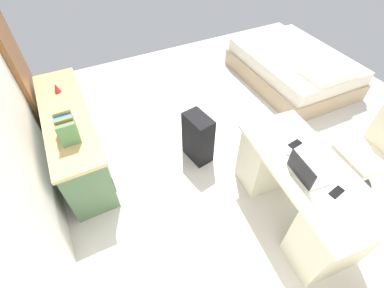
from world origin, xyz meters
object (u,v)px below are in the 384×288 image
office_chair (367,158)px  laptop (305,172)px  suitcase_black (198,138)px  computer_mouse (290,152)px  cell_phone_by_mouse (295,144)px  figurine_small (56,88)px  desk (298,191)px  credenza (75,137)px  bed (293,68)px  cell_phone_near_laptop (337,192)px

office_chair → laptop: bearing=91.7°
suitcase_black → computer_mouse: size_ratio=6.37×
cell_phone_by_mouse → figurine_small: 2.66m
suitcase_black → figurine_small: (1.03, 1.30, 0.48)m
desk → credenza: (1.75, 1.80, -0.02)m
suitcase_black → computer_mouse: bearing=-163.7°
laptop → computer_mouse: 0.27m
bed → computer_mouse: computer_mouse is taller
bed → suitcase_black: size_ratio=3.04×
suitcase_black → cell_phone_by_mouse: (-0.87, -0.57, 0.44)m
desk → figurine_small: 2.85m
office_chair → credenza: (1.76, 2.72, -0.05)m
computer_mouse → cell_phone_near_laptop: bearing=-167.9°
computer_mouse → bed: bearing=-38.5°
computer_mouse → laptop: bearing=171.0°
office_chair → cell_phone_near_laptop: 1.01m
desk → cell_phone_near_laptop: (-0.29, -0.01, 0.36)m
office_chair → credenza: bearing=57.0°
credenza → laptop: laptop is taller
suitcase_black → figurine_small: size_ratio=5.79×
desk → computer_mouse: computer_mouse is taller
laptop → computer_mouse: bearing=-15.3°
laptop → desk: bearing=-70.6°
cell_phone_near_laptop → cell_phone_by_mouse: 0.57m
bed → cell_phone_near_laptop: cell_phone_near_laptop is taller
cell_phone_near_laptop → cell_phone_by_mouse: bearing=-16.6°
laptop → computer_mouse: (0.25, -0.07, -0.03)m
laptop → figurine_small: laptop is taller
office_chair → cell_phone_near_laptop: (-0.28, 0.91, 0.34)m
bed → credenza: bearing=93.2°
cell_phone_near_laptop → office_chair: bearing=-82.9°
computer_mouse → figurine_small: size_ratio=0.91×
suitcase_black → computer_mouse: computer_mouse is taller
suitcase_black → cell_phone_by_mouse: bearing=-156.2°
credenza → bed: 3.49m
desk → suitcase_black: 1.25m
cell_phone_by_mouse → figurine_small: size_ratio=1.24×
suitcase_black → laptop: size_ratio=1.92×
office_chair → cell_phone_near_laptop: bearing=106.9°
bed → cell_phone_near_laptop: (-2.24, 1.67, 0.52)m
figurine_small → laptop: bearing=-142.7°
cell_phone_near_laptop → credenza: bearing=31.7°
desk → figurine_small: bearing=39.6°
office_chair → laptop: size_ratio=2.83×
office_chair → computer_mouse: 1.05m
desk → bed: bearing=-40.7°
desk → figurine_small: figurine_small is taller
office_chair → cell_phone_by_mouse: (0.29, 0.85, 0.34)m
office_chair → suitcase_black: bearing=50.8°
office_chair → computer_mouse: office_chair is taller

